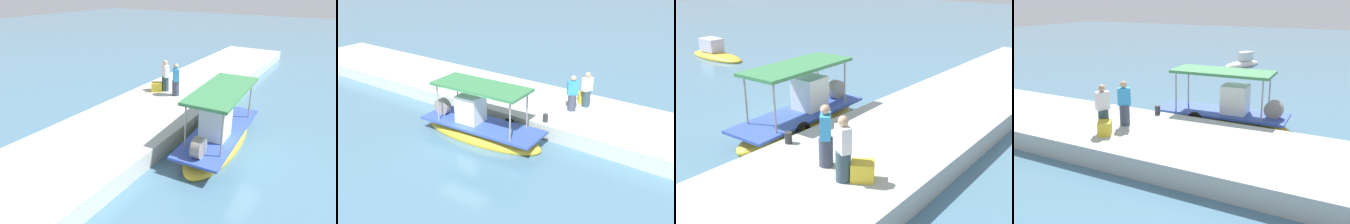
% 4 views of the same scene
% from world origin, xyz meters
% --- Properties ---
extents(ground_plane, '(120.00, 120.00, 0.00)m').
position_xyz_m(ground_plane, '(0.00, 0.00, 0.00)').
color(ground_plane, slate).
extents(dock_quay, '(36.00, 4.89, 0.74)m').
position_xyz_m(dock_quay, '(0.00, -4.57, 0.37)').
color(dock_quay, '#B2BAB5').
rests_on(dock_quay, ground_plane).
extents(main_fishing_boat, '(6.24, 2.27, 2.92)m').
position_xyz_m(main_fishing_boat, '(-0.01, -0.63, 0.46)').
color(main_fishing_boat, gold).
rests_on(main_fishing_boat, ground_plane).
extents(fisherman_near_bollard, '(0.54, 0.58, 1.80)m').
position_xyz_m(fisherman_near_bollard, '(-3.08, -5.29, 1.56)').
color(fisherman_near_bollard, '#2F464F').
rests_on(fisherman_near_bollard, dock_quay).
extents(fisherman_by_crate, '(0.57, 0.56, 1.80)m').
position_xyz_m(fisherman_by_crate, '(-2.74, -4.39, 1.56)').
color(fisherman_by_crate, '#3C4256').
rests_on(fisherman_by_crate, dock_quay).
extents(mooring_bollard, '(0.24, 0.24, 0.37)m').
position_xyz_m(mooring_bollard, '(-2.39, -2.47, 0.93)').
color(mooring_bollard, '#2D2D33').
rests_on(mooring_bollard, dock_quay).
extents(cargo_crate, '(0.73, 0.77, 0.52)m').
position_xyz_m(cargo_crate, '(-2.74, -5.66, 1.00)').
color(cargo_crate, gold).
rests_on(cargo_crate, dock_quay).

